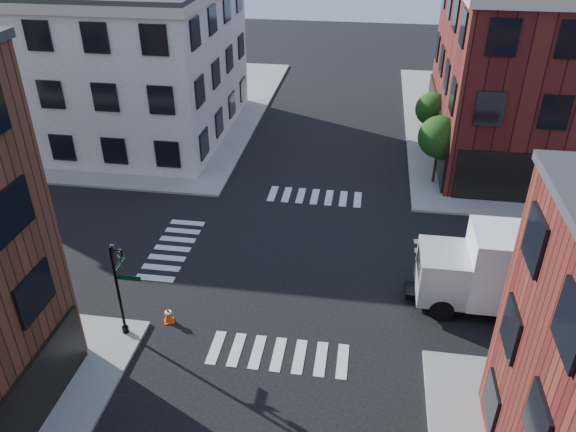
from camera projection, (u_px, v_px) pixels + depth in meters
The scene contains 8 objects.
ground at pixel (300, 260), 29.54m from camera, with size 120.00×120.00×0.00m, color black.
sidewalk_nw at pixel (98, 105), 50.08m from camera, with size 30.00×30.00×0.15m, color gray.
building_nw at pixel (82, 60), 42.81m from camera, with size 22.00×16.00×11.00m, color beige.
tree_near at pixel (440, 139), 35.44m from camera, with size 2.69×2.69×4.49m.
tree_far at pixel (433, 111), 40.69m from camera, with size 2.43×2.43×4.07m.
signal_pole at pixel (119, 281), 23.27m from camera, with size 1.29×1.24×4.60m.
box_truck at pixel (524, 272), 25.00m from camera, with size 9.09×2.90×4.10m.
traffic_cone at pixel (168, 315), 25.17m from camera, with size 0.58×0.58×0.80m.
Camera 1 is at (3.01, -24.06, 17.03)m, focal length 35.00 mm.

